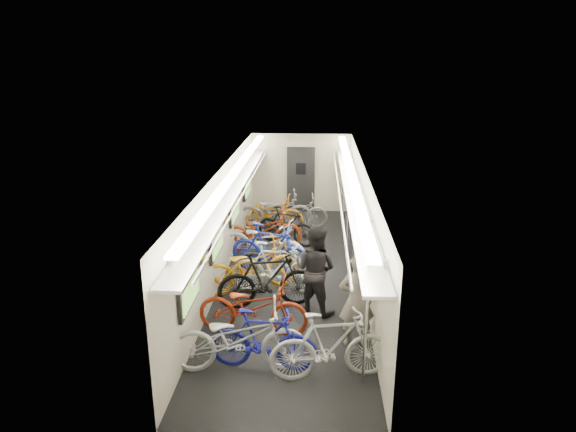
# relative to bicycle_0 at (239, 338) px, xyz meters

# --- Properties ---
(train_car_shell) EXTENTS (10.00, 10.00, 10.00)m
(train_car_shell) POSITION_rel_bicycle_0_xyz_m (0.27, 4.28, 1.11)
(train_car_shell) COLOR black
(train_car_shell) RESTS_ON ground
(bicycle_0) EXTENTS (2.17, 0.97, 1.10)m
(bicycle_0) POSITION_rel_bicycle_0_xyz_m (0.00, 0.00, 0.00)
(bicycle_0) COLOR #B0B0B5
(bicycle_0) RESTS_ON ground
(bicycle_1) EXTENTS (1.71, 0.61, 1.01)m
(bicycle_1) POSITION_rel_bicycle_0_xyz_m (0.37, 0.04, -0.05)
(bicycle_1) COLOR navy
(bicycle_1) RESTS_ON ground
(bicycle_2) EXTENTS (1.97, 0.82, 1.01)m
(bicycle_2) POSITION_rel_bicycle_0_xyz_m (0.08, 1.11, -0.04)
(bicycle_2) COLOR maroon
(bicycle_2) RESTS_ON ground
(bicycle_3) EXTENTS (2.00, 0.96, 1.16)m
(bicycle_3) POSITION_rel_bicycle_0_xyz_m (0.24, 2.08, 0.03)
(bicycle_3) COLOR black
(bicycle_3) RESTS_ON ground
(bicycle_4) EXTENTS (2.21, 1.53, 1.10)m
(bicycle_4) POSITION_rel_bicycle_0_xyz_m (-0.19, 2.77, -0.00)
(bicycle_4) COLOR orange
(bicycle_4) RESTS_ON ground
(bicycle_5) EXTENTS (1.83, 0.54, 1.10)m
(bicycle_5) POSITION_rel_bicycle_0_xyz_m (0.33, 2.75, -0.00)
(bicycle_5) COLOR silver
(bicycle_5) RESTS_ON ground
(bicycle_6) EXTENTS (2.22, 1.42, 1.10)m
(bicycle_6) POSITION_rel_bicycle_0_xyz_m (-0.04, 4.15, -0.00)
(bicycle_6) COLOR silver
(bicycle_6) RESTS_ON ground
(bicycle_7) EXTENTS (2.00, 1.18, 1.16)m
(bicycle_7) POSITION_rel_bicycle_0_xyz_m (0.14, 3.65, 0.03)
(bicycle_7) COLOR #1A2A9F
(bicycle_7) RESTS_ON ground
(bicycle_8) EXTENTS (2.07, 1.07, 1.04)m
(bicycle_8) POSITION_rel_bicycle_0_xyz_m (-0.20, 5.10, -0.03)
(bicycle_8) COLOR #932F10
(bicycle_8) RESTS_ON ground
(bicycle_9) EXTENTS (1.69, 1.08, 0.99)m
(bicycle_9) POSITION_rel_bicycle_0_xyz_m (0.38, 5.55, -0.06)
(bicycle_9) COLOR black
(bicycle_9) RESTS_ON ground
(bicycle_10) EXTENTS (1.98, 0.89, 1.00)m
(bicycle_10) POSITION_rel_bicycle_0_xyz_m (-0.16, 6.64, -0.05)
(bicycle_10) COLOR orange
(bicycle_10) RESTS_ON ground
(bicycle_11) EXTENTS (1.91, 0.84, 1.11)m
(bicycle_11) POSITION_rel_bicycle_0_xyz_m (1.40, -0.14, 0.01)
(bicycle_11) COLOR #BBBBBD
(bicycle_11) RESTS_ON ground
(bicycle_12) EXTENTS (2.14, 1.00, 1.08)m
(bicycle_12) POSITION_rel_bicycle_0_xyz_m (-0.01, 6.70, -0.01)
(bicycle_12) COLOR slate
(bicycle_12) RESTS_ON ground
(bicycle_14) EXTENTS (1.84, 0.76, 0.95)m
(bicycle_14) POSITION_rel_bicycle_0_xyz_m (0.54, 6.87, -0.08)
(bicycle_14) COLOR slate
(bicycle_14) RESTS_ON ground
(passenger_near) EXTENTS (0.63, 0.45, 1.63)m
(passenger_near) POSITION_rel_bicycle_0_xyz_m (1.83, 0.84, 0.27)
(passenger_near) COLOR gray
(passenger_near) RESTS_ON ground
(passenger_mid) EXTENTS (1.04, 0.96, 1.71)m
(passenger_mid) POSITION_rel_bicycle_0_xyz_m (1.14, 1.98, 0.30)
(passenger_mid) COLOR black
(passenger_mid) RESTS_ON ground
(backpack) EXTENTS (0.27, 0.16, 0.38)m
(backpack) POSITION_rel_bicycle_0_xyz_m (2.26, 1.47, 0.73)
(backpack) COLOR #B02011
(backpack) RESTS_ON passenger_near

